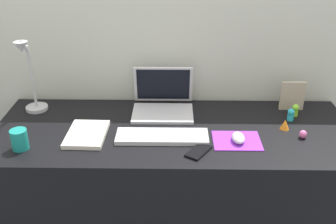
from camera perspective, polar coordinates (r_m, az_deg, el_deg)
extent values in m
cube|color=beige|center=(2.23, 0.72, 0.48)|extent=(2.88, 0.05, 1.34)
cube|color=black|center=(2.09, 0.62, -11.39)|extent=(1.68, 0.64, 0.74)
cube|color=silver|center=(2.01, -0.88, -0.20)|extent=(0.30, 0.21, 0.01)
cube|color=silver|center=(2.08, -0.79, 3.92)|extent=(0.30, 0.05, 0.20)
cube|color=black|center=(2.07, -0.80, 3.89)|extent=(0.27, 0.03, 0.17)
cube|color=silver|center=(1.80, -0.97, -3.48)|extent=(0.41, 0.13, 0.02)
cube|color=purple|center=(1.81, 9.53, -4.00)|extent=(0.21, 0.17, 0.00)
ellipsoid|color=silver|center=(1.80, 9.75, -3.59)|extent=(0.06, 0.10, 0.03)
cube|color=black|center=(1.71, 4.19, -5.55)|extent=(0.12, 0.14, 0.01)
cylinder|color=#B7B7BC|center=(2.17, -18.09, 0.56)|extent=(0.11, 0.11, 0.02)
cylinder|color=#B7B7BC|center=(2.11, -18.73, 4.71)|extent=(0.01, 0.01, 0.32)
cylinder|color=#B7B7BC|center=(2.02, -19.73, 8.73)|extent=(0.01, 0.08, 0.08)
cone|color=#B7B7BC|center=(1.99, -20.10, 8.59)|extent=(0.06, 0.06, 0.05)
cube|color=silver|center=(1.86, -11.50, -3.08)|extent=(0.18, 0.24, 0.02)
cube|color=#B2A58C|center=(2.13, 17.02, 2.19)|extent=(0.12, 0.02, 0.15)
cylinder|color=teal|center=(1.83, -20.32, -3.66)|extent=(0.07, 0.07, 0.09)
ellipsoid|color=pink|center=(1.90, 18.37, -2.99)|extent=(0.03, 0.03, 0.04)
cone|color=orange|center=(1.95, 16.03, -1.70)|extent=(0.04, 0.04, 0.05)
cylinder|color=#28B7CC|center=(2.04, 16.76, -0.72)|extent=(0.03, 0.03, 0.03)
sphere|color=#28B7CC|center=(2.03, 16.86, 0.01)|extent=(0.03, 0.03, 0.03)
cylinder|color=#8CDB33|center=(2.09, 17.34, -0.14)|extent=(0.03, 0.03, 0.03)
sphere|color=#8CDB33|center=(2.08, 17.45, 0.59)|extent=(0.03, 0.03, 0.03)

